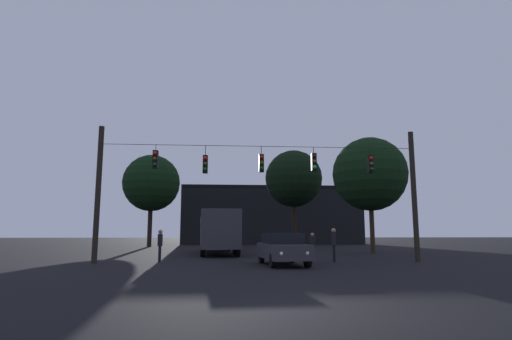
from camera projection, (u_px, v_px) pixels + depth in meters
ground_plane at (249, 252)px, 32.10m from camera, size 168.00×168.00×0.00m
overhead_signal_span at (261, 184)px, 21.69m from camera, size 17.11×0.44×7.08m
city_bus at (218, 228)px, 30.27m from camera, size 3.19×11.14×3.00m
car_near_right at (283, 248)px, 19.54m from camera, size 2.20×4.46×1.52m
car_far_left at (224, 240)px, 39.18m from camera, size 2.18×4.46×1.52m
pedestrian_crossing_left at (160, 244)px, 21.48m from camera, size 0.27×0.38×1.69m
pedestrian_crossing_center at (313, 245)px, 22.15m from camera, size 0.28×0.38×1.52m
pedestrian_crossing_right at (286, 244)px, 23.61m from camera, size 0.32×0.41×1.52m
pedestrian_near_bus at (334, 243)px, 21.45m from camera, size 0.32×0.41×1.76m
corner_building at (270, 216)px, 56.41m from camera, size 23.33×10.14×7.49m
tree_left_silhouette at (294, 179)px, 39.72m from camera, size 5.53×5.53×9.47m
tree_behind_building at (151, 183)px, 44.37m from camera, size 6.14×6.14×9.91m
tree_right_far at (370, 174)px, 31.33m from camera, size 5.66×5.66×8.80m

